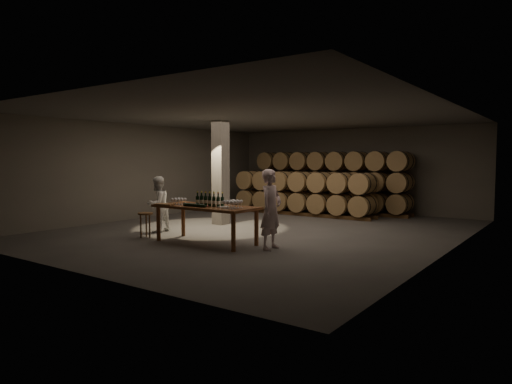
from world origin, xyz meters
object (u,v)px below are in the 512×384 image
Objects in this scene: bottle_cluster at (210,201)px; stool at (145,217)px; person_woman at (158,204)px; tasting_table at (206,210)px; plate at (223,207)px; notebook_near at (167,205)px; person_man at (271,209)px.

bottle_cluster is 2.00m from stool.
person_woman is at bearing 117.36° from stool.
stool is (-1.79, -0.31, -0.27)m from tasting_table.
plate is (0.45, -0.03, -0.11)m from bottle_cluster.
tasting_table is 0.58m from plate.
plate is at bearing 73.28° from person_woman.
stool is at bearing -172.99° from plate.
notebook_near is 1.04m from stool.
person_man is at bearing 15.51° from plate.
person_woman is at bearing 168.38° from bottle_cluster.
stool is at bearing 156.02° from notebook_near.
stool is 0.42× the size of person_woman.
bottle_cluster is (0.12, 0.01, 0.22)m from tasting_table.
person_man is at bearing 10.06° from bottle_cluster.
person_woman is (-2.21, 0.49, -0.03)m from tasting_table.
person_woman is at bearing 167.59° from tasting_table.
plate is 1.46m from notebook_near.
plate is 0.44× the size of stool.
person_woman is at bearing 129.76° from notebook_near.
plate is at bearing -4.12° from bottle_cluster.
bottle_cluster is 1.59m from person_man.
bottle_cluster is 0.46m from plate.
notebook_near reaches higher than tasting_table.
plate reaches higher than stool.
person_woman is at bearing 85.05° from person_man.
person_woman is (-2.33, 0.48, -0.25)m from bottle_cluster.
plate is (0.57, -0.02, 0.11)m from tasting_table.
tasting_table is at bearing 177.49° from plate.
person_man is (3.47, 0.60, 0.37)m from stool.
notebook_near is (-0.83, -0.45, 0.12)m from tasting_table.
person_man is (1.56, 0.28, -0.13)m from bottle_cluster.
plate is at bearing 0.92° from notebook_near.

